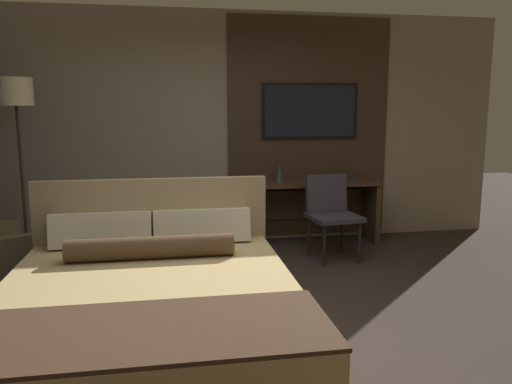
% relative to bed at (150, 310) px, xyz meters
% --- Properties ---
extents(ground_plane, '(16.00, 16.00, 0.00)m').
position_rel_bed_xyz_m(ground_plane, '(0.75, 0.27, -0.31)').
color(ground_plane, '#332823').
extents(wall_back_tv_panel, '(7.20, 0.09, 2.80)m').
position_rel_bed_xyz_m(wall_back_tv_panel, '(0.89, 2.87, 1.09)').
color(wall_back_tv_panel, gray).
rests_on(wall_back_tv_panel, ground_plane).
extents(bed, '(1.95, 2.26, 1.06)m').
position_rel_bed_xyz_m(bed, '(0.00, 0.00, 0.00)').
color(bed, '#33281E').
rests_on(bed, ground_plane).
extents(desk, '(1.54, 0.53, 0.77)m').
position_rel_bed_xyz_m(desk, '(1.88, 2.58, 0.20)').
color(desk, '#422D1E').
rests_on(desk, ground_plane).
extents(tv, '(1.21, 0.04, 0.68)m').
position_rel_bed_xyz_m(tv, '(1.88, 2.79, 1.31)').
color(tv, black).
extents(desk_chair, '(0.58, 0.57, 0.92)m').
position_rel_bed_xyz_m(desk_chair, '(1.89, 1.94, 0.25)').
color(desk_chair, '#38333D').
rests_on(desk_chair, ground_plane).
extents(floor_lamp, '(0.34, 0.34, 1.95)m').
position_rel_bed_xyz_m(floor_lamp, '(-1.36, 2.21, 1.34)').
color(floor_lamp, '#282623').
rests_on(floor_lamp, ground_plane).
extents(vase_tall, '(0.12, 0.12, 0.22)m').
position_rel_bed_xyz_m(vase_tall, '(1.45, 2.56, 0.57)').
color(vase_tall, '#333338').
rests_on(vase_tall, desk).
extents(book, '(0.23, 0.17, 0.03)m').
position_rel_bed_xyz_m(book, '(2.35, 2.51, 0.48)').
color(book, '#332D28').
rests_on(book, desk).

